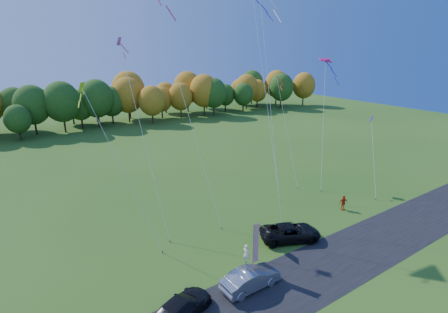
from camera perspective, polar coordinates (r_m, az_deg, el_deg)
ground at (r=30.45m, az=6.59°, el=-15.58°), size 160.00×160.00×0.00m
asphalt_strip at (r=28.12m, az=12.18°, el=-19.05°), size 90.00×6.00×0.01m
tree_line at (r=77.76m, az=-20.75°, el=4.17°), size 116.00×12.00×10.00m
black_suv at (r=32.39m, az=10.78°, el=-12.05°), size 5.93×4.51×1.50m
silver_sedan at (r=26.49m, az=4.41°, el=-19.23°), size 4.61×1.65×1.51m
dark_truck_a at (r=24.36m, az=-7.08°, el=-23.34°), size 5.27×3.62×1.42m
person_tailgate_a at (r=28.83m, az=3.66°, el=-15.60°), size 0.53×0.69×1.68m
person_tailgate_b at (r=31.61m, az=7.46°, el=-12.52°), size 1.00×1.01×1.65m
person_east at (r=39.21m, az=18.89°, el=-7.15°), size 1.03×0.71×1.62m
feather_flag at (r=26.83m, az=5.15°, el=-13.86°), size 0.57×0.12×4.31m
kite_delta_blue at (r=33.94m, az=-6.81°, el=10.12°), size 3.26×11.42×24.63m
kite_parafoil_orange at (r=41.74m, az=6.76°, el=10.48°), size 6.07×11.59×23.38m
kite_delta_red at (r=34.41m, az=7.53°, el=9.07°), size 4.19×9.06×23.68m
kite_parafoil_rainbow at (r=45.27m, az=15.92°, el=5.43°), size 7.57×6.54×15.43m
kite_diamond_yellow at (r=29.99m, az=-16.25°, el=-2.13°), size 4.14×6.87×14.18m
kite_diamond_white at (r=43.84m, az=10.20°, el=4.42°), size 1.73×6.53×13.89m
kite_diamond_pink at (r=32.27m, az=-13.04°, el=3.19°), size 1.23×8.57×17.74m
kite_diamond_blue_low at (r=44.02m, az=23.23°, el=-0.15°), size 3.68×4.40×8.95m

